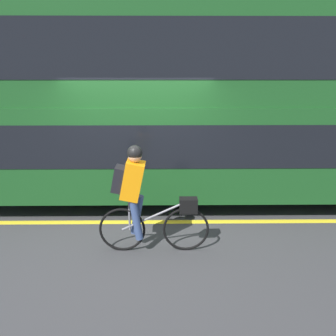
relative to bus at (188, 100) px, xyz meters
name	(u,v)px	position (x,y,z in m)	size (l,w,h in m)	color
ground_plane	(139,228)	(-0.91, -1.49, -2.05)	(80.00, 80.00, 0.00)	#38383A
road_center_line	(140,222)	(-0.91, -1.26, -2.05)	(50.00, 0.14, 0.01)	yellow
sidewalk_curb	(150,157)	(-0.91, 3.08, -1.98)	(60.00, 2.05, 0.14)	gray
building_facade	(149,13)	(-0.91, 4.26, 2.22)	(60.00, 0.30, 8.56)	#33478C
bus	(188,100)	(0.00, 0.00, 0.00)	(9.06, 2.47, 3.69)	black
cyclist_on_bike	(142,196)	(-0.79, -2.21, -1.18)	(1.63, 0.32, 1.62)	black
street_sign_post	(272,108)	(2.68, 2.97, -0.50)	(0.36, 0.09, 2.53)	#59595B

